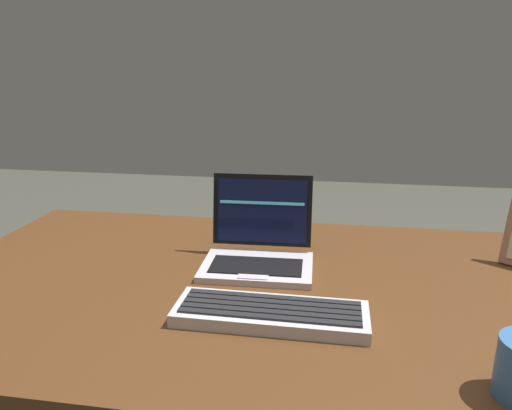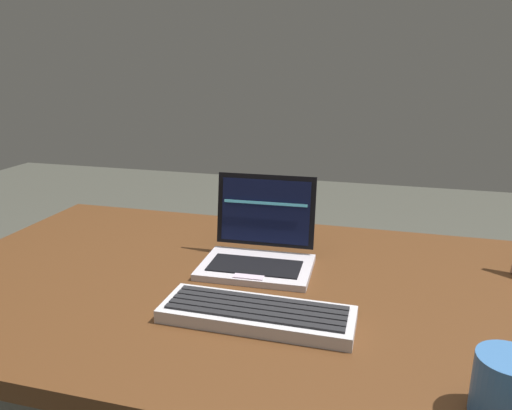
% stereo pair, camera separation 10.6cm
% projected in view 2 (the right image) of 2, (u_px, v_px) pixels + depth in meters
% --- Properties ---
extents(desk, '(1.45, 0.83, 0.74)m').
position_uv_depth(desk, '(259.00, 315.00, 1.04)').
color(desk, '#4B2B14').
rests_on(desk, ground).
extents(laptop_front, '(0.25, 0.21, 0.20)m').
position_uv_depth(laptop_front, '(259.00, 249.00, 1.10)').
color(laptop_front, '#B8B1B8').
rests_on(laptop_front, desk).
extents(external_keyboard, '(0.35, 0.12, 0.03)m').
position_uv_depth(external_keyboard, '(257.00, 314.00, 0.87)').
color(external_keyboard, '#B8B5BA').
rests_on(external_keyboard, desk).
extents(coffee_mug, '(0.13, 0.08, 0.09)m').
position_uv_depth(coffee_mug, '(508.00, 387.00, 0.63)').
color(coffee_mug, '#35639C').
rests_on(coffee_mug, desk).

